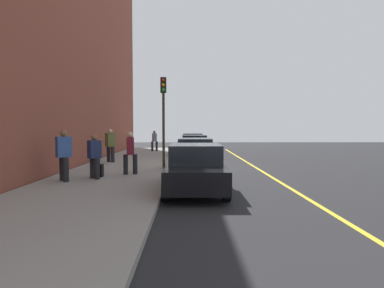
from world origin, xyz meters
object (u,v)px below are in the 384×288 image
(parked_car_navy, at_px, (194,146))
(pedestrian_navy_coat, at_px, (95,155))
(pedestrian_blue_coat, at_px, (64,154))
(traffic_light_pole, at_px, (163,107))
(parked_car_black, at_px, (195,168))
(rolling_suitcase, at_px, (100,170))
(parked_car_white, at_px, (193,142))
(pedestrian_olive_coat, at_px, (110,144))
(parked_car_silver, at_px, (196,154))
(pedestrian_burgundy_coat, at_px, (130,152))
(pedestrian_grey_coat, at_px, (154,140))

(parked_car_navy, bearing_deg, pedestrian_navy_coat, -20.55)
(pedestrian_blue_coat, bearing_deg, traffic_light_pole, 137.75)
(parked_car_black, relative_size, rolling_suitcase, 4.92)
(parked_car_white, xyz_separation_m, pedestrian_blue_coat, (16.52, -4.77, 0.36))
(parked_car_navy, xyz_separation_m, pedestrian_navy_coat, (10.29, -3.86, 0.27))
(parked_car_white, bearing_deg, pedestrian_olive_coat, -24.49)
(traffic_light_pole, relative_size, rolling_suitcase, 4.95)
(parked_car_silver, bearing_deg, parked_car_black, -1.28)
(pedestrian_blue_coat, relative_size, pedestrian_navy_coat, 1.11)
(parked_car_white, height_order, pedestrian_burgundy_coat, pedestrian_burgundy_coat)
(pedestrian_blue_coat, xyz_separation_m, pedestrian_navy_coat, (-0.52, 0.94, -0.10))
(pedestrian_grey_coat, bearing_deg, pedestrian_olive_coat, -10.67)
(parked_car_silver, distance_m, traffic_light_pole, 2.78)
(pedestrian_olive_coat, bearing_deg, parked_car_black, 30.30)
(pedestrian_burgundy_coat, xyz_separation_m, traffic_light_pole, (-1.94, 1.20, 1.93))
(pedestrian_blue_coat, bearing_deg, parked_car_white, 163.89)
(pedestrian_grey_coat, bearing_deg, parked_car_silver, 16.43)
(pedestrian_olive_coat, height_order, pedestrian_blue_coat, pedestrian_blue_coat)
(pedestrian_burgundy_coat, bearing_deg, parked_car_navy, 163.38)
(traffic_light_pole, bearing_deg, parked_car_white, 173.35)
(parked_car_navy, height_order, pedestrian_blue_coat, pedestrian_blue_coat)
(pedestrian_grey_coat, bearing_deg, rolling_suitcase, -2.97)
(parked_car_navy, distance_m, pedestrian_grey_coat, 4.92)
(parked_car_navy, bearing_deg, pedestrian_grey_coat, -141.14)
(parked_car_white, height_order, pedestrian_grey_coat, pedestrian_grey_coat)
(parked_car_white, height_order, pedestrian_navy_coat, pedestrian_navy_coat)
(parked_car_white, bearing_deg, parked_car_black, -0.44)
(parked_car_white, bearing_deg, pedestrian_blue_coat, -16.11)
(parked_car_black, xyz_separation_m, pedestrian_olive_coat, (-7.67, -4.48, 0.36))
(parked_car_black, bearing_deg, pedestrian_burgundy_coat, -138.76)
(parked_car_black, height_order, pedestrian_blue_coat, pedestrian_blue_coat)
(parked_car_silver, relative_size, traffic_light_pole, 1.04)
(parked_car_black, bearing_deg, traffic_light_pole, -164.30)
(parked_car_navy, bearing_deg, rolling_suitcase, -21.14)
(parked_car_black, distance_m, pedestrian_navy_coat, 4.12)
(pedestrian_blue_coat, bearing_deg, pedestrian_navy_coat, 119.17)
(traffic_light_pole, bearing_deg, pedestrian_grey_coat, -171.99)
(pedestrian_blue_coat, distance_m, pedestrian_grey_coat, 14.75)
(traffic_light_pole, xyz_separation_m, rolling_suitcase, (2.59, -2.26, -2.60))
(parked_car_black, xyz_separation_m, pedestrian_navy_coat, (-1.80, -3.70, 0.27))
(parked_car_navy, xyz_separation_m, parked_car_silver, (6.51, -0.04, -0.00))
(parked_car_navy, bearing_deg, pedestrian_olive_coat, -46.33)
(pedestrian_grey_coat, height_order, rolling_suitcase, pedestrian_grey_coat)
(parked_car_white, distance_m, parked_car_silver, 12.22)
(traffic_light_pole, bearing_deg, pedestrian_blue_coat, -42.25)
(pedestrian_grey_coat, xyz_separation_m, rolling_suitcase, (13.64, -0.71, -0.62))
(parked_car_white, xyz_separation_m, parked_car_silver, (12.22, -0.01, 0.00))
(pedestrian_olive_coat, bearing_deg, parked_car_white, 155.51)
(parked_car_navy, distance_m, pedestrian_blue_coat, 11.84)
(parked_car_black, relative_size, pedestrian_navy_coat, 2.54)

